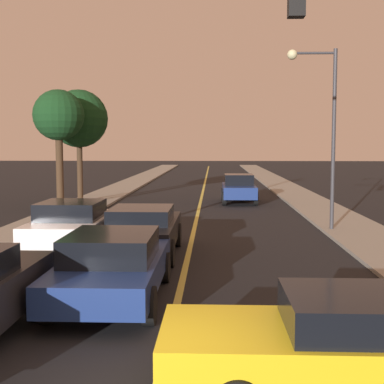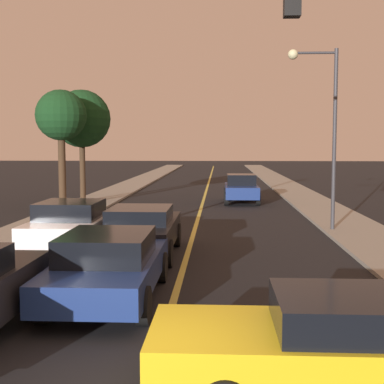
{
  "view_description": "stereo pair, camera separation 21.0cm",
  "coord_description": "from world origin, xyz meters",
  "px_view_note": "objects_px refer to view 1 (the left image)",
  "views": [
    {
      "loc": [
        0.72,
        -5.79,
        3.19
      ],
      "look_at": [
        0.0,
        12.09,
        1.6
      ],
      "focal_mm": 50.0,
      "sensor_mm": 36.0,
      "label": 1
    },
    {
      "loc": [
        0.93,
        -5.78,
        3.19
      ],
      "look_at": [
        0.0,
        12.09,
        1.6
      ],
      "focal_mm": 50.0,
      "sensor_mm": 36.0,
      "label": 2
    }
  ],
  "objects_px": {
    "car_outer_lane_second": "(73,227)",
    "tree_left_near": "(59,117)",
    "car_crossing_right": "(362,344)",
    "car_near_lane_front": "(113,265)",
    "streetlamp_right": "(322,113)",
    "tree_left_far": "(79,119)",
    "car_far_oncoming": "(239,188)",
    "traffic_signal_mast": "(382,64)",
    "car_near_lane_second": "(142,230)"
  },
  "relations": [
    {
      "from": "car_near_lane_second",
      "to": "car_near_lane_front",
      "type": "bearing_deg",
      "value": -90.0
    },
    {
      "from": "car_far_oncoming",
      "to": "car_outer_lane_second",
      "type": "bearing_deg",
      "value": 68.59
    },
    {
      "from": "car_near_lane_front",
      "to": "streetlamp_right",
      "type": "height_order",
      "value": "streetlamp_right"
    },
    {
      "from": "car_crossing_right",
      "to": "traffic_signal_mast",
      "type": "height_order",
      "value": "traffic_signal_mast"
    },
    {
      "from": "car_near_lane_front",
      "to": "tree_left_near",
      "type": "bearing_deg",
      "value": 109.77
    },
    {
      "from": "tree_left_far",
      "to": "tree_left_near",
      "type": "bearing_deg",
      "value": -97.24
    },
    {
      "from": "traffic_signal_mast",
      "to": "tree_left_far",
      "type": "distance_m",
      "value": 20.94
    },
    {
      "from": "car_near_lane_second",
      "to": "car_far_oncoming",
      "type": "xyz_separation_m",
      "value": [
        3.43,
        14.23,
        0.04
      ]
    },
    {
      "from": "car_outer_lane_second",
      "to": "car_far_oncoming",
      "type": "distance_m",
      "value": 15.06
    },
    {
      "from": "streetlamp_right",
      "to": "car_near_lane_front",
      "type": "bearing_deg",
      "value": -123.57
    },
    {
      "from": "car_far_oncoming",
      "to": "car_crossing_right",
      "type": "bearing_deg",
      "value": 91.18
    },
    {
      "from": "car_outer_lane_second",
      "to": "car_crossing_right",
      "type": "bearing_deg",
      "value": -55.62
    },
    {
      "from": "car_outer_lane_second",
      "to": "tree_left_near",
      "type": "height_order",
      "value": "tree_left_near"
    },
    {
      "from": "traffic_signal_mast",
      "to": "car_near_lane_second",
      "type": "bearing_deg",
      "value": 139.91
    },
    {
      "from": "car_far_oncoming",
      "to": "tree_left_near",
      "type": "height_order",
      "value": "tree_left_near"
    },
    {
      "from": "car_near_lane_second",
      "to": "tree_left_far",
      "type": "bearing_deg",
      "value": 110.92
    },
    {
      "from": "car_outer_lane_second",
      "to": "car_crossing_right",
      "type": "height_order",
      "value": "car_outer_lane_second"
    },
    {
      "from": "car_crossing_right",
      "to": "tree_left_far",
      "type": "bearing_deg",
      "value": 22.36
    },
    {
      "from": "car_near_lane_front",
      "to": "traffic_signal_mast",
      "type": "relative_size",
      "value": 0.7
    },
    {
      "from": "car_near_lane_front",
      "to": "tree_left_far",
      "type": "xyz_separation_m",
      "value": [
        -5.23,
        18.12,
        3.81
      ]
    },
    {
      "from": "car_near_lane_second",
      "to": "streetlamp_right",
      "type": "bearing_deg",
      "value": 37.12
    },
    {
      "from": "car_crossing_right",
      "to": "car_outer_lane_second",
      "type": "bearing_deg",
      "value": 34.38
    },
    {
      "from": "car_crossing_right",
      "to": "traffic_signal_mast",
      "type": "xyz_separation_m",
      "value": [
        1.38,
        4.06,
        4.02
      ]
    },
    {
      "from": "streetlamp_right",
      "to": "tree_left_far",
      "type": "distance_m",
      "value": 14.45
    },
    {
      "from": "tree_left_near",
      "to": "car_near_lane_front",
      "type": "bearing_deg",
      "value": -70.23
    },
    {
      "from": "car_near_lane_front",
      "to": "car_far_oncoming",
      "type": "height_order",
      "value": "car_far_oncoming"
    },
    {
      "from": "car_near_lane_front",
      "to": "traffic_signal_mast",
      "type": "bearing_deg",
      "value": 0.01
    },
    {
      "from": "car_outer_lane_second",
      "to": "streetlamp_right",
      "type": "bearing_deg",
      "value": 28.11
    },
    {
      "from": "car_near_lane_second",
      "to": "tree_left_far",
      "type": "relative_size",
      "value": 0.77
    },
    {
      "from": "tree_left_near",
      "to": "tree_left_far",
      "type": "distance_m",
      "value": 2.67
    },
    {
      "from": "car_far_oncoming",
      "to": "tree_left_far",
      "type": "distance_m",
      "value": 9.45
    },
    {
      "from": "traffic_signal_mast",
      "to": "streetlamp_right",
      "type": "bearing_deg",
      "value": 85.86
    },
    {
      "from": "traffic_signal_mast",
      "to": "tree_left_far",
      "type": "relative_size",
      "value": 1.13
    },
    {
      "from": "car_near_lane_front",
      "to": "tree_left_far",
      "type": "bearing_deg",
      "value": 106.09
    },
    {
      "from": "car_crossing_right",
      "to": "tree_left_near",
      "type": "height_order",
      "value": "tree_left_near"
    },
    {
      "from": "car_near_lane_front",
      "to": "car_outer_lane_second",
      "type": "xyz_separation_m",
      "value": [
        -2.07,
        4.66,
        0.05
      ]
    },
    {
      "from": "car_near_lane_front",
      "to": "car_far_oncoming",
      "type": "bearing_deg",
      "value": 79.6
    },
    {
      "from": "car_far_oncoming",
      "to": "car_crossing_right",
      "type": "height_order",
      "value": "car_far_oncoming"
    },
    {
      "from": "tree_left_far",
      "to": "traffic_signal_mast",
      "type": "bearing_deg",
      "value": -59.89
    },
    {
      "from": "car_crossing_right",
      "to": "traffic_signal_mast",
      "type": "distance_m",
      "value": 5.88
    },
    {
      "from": "car_outer_lane_second",
      "to": "car_near_lane_second",
      "type": "bearing_deg",
      "value": -5.94
    },
    {
      "from": "traffic_signal_mast",
      "to": "streetlamp_right",
      "type": "distance_m",
      "value": 8.96
    },
    {
      "from": "car_far_oncoming",
      "to": "streetlamp_right",
      "type": "relative_size",
      "value": 0.63
    },
    {
      "from": "car_near_lane_front",
      "to": "streetlamp_right",
      "type": "relative_size",
      "value": 0.74
    },
    {
      "from": "car_near_lane_front",
      "to": "tree_left_far",
      "type": "distance_m",
      "value": 19.24
    },
    {
      "from": "car_outer_lane_second",
      "to": "tree_left_near",
      "type": "relative_size",
      "value": 0.74
    },
    {
      "from": "traffic_signal_mast",
      "to": "streetlamp_right",
      "type": "xyz_separation_m",
      "value": [
        0.65,
        8.93,
        -0.41
      ]
    },
    {
      "from": "car_near_lane_front",
      "to": "car_crossing_right",
      "type": "height_order",
      "value": "car_near_lane_front"
    },
    {
      "from": "car_near_lane_second",
      "to": "car_far_oncoming",
      "type": "distance_m",
      "value": 14.64
    },
    {
      "from": "car_near_lane_second",
      "to": "streetlamp_right",
      "type": "relative_size",
      "value": 0.71
    }
  ]
}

